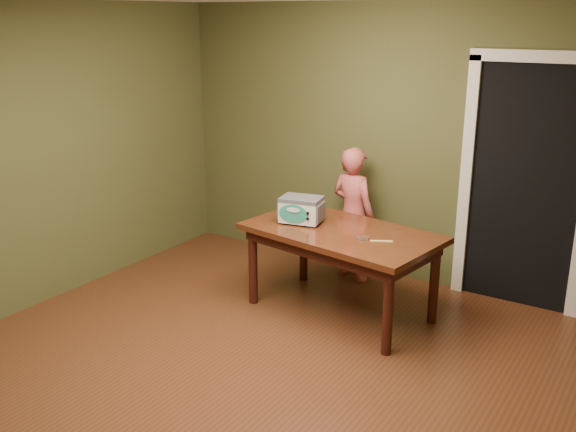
% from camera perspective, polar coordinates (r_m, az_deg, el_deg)
% --- Properties ---
extents(floor, '(5.00, 5.00, 0.00)m').
position_cam_1_polar(floor, '(4.63, -5.39, -14.76)').
color(floor, '#5A3019').
rests_on(floor, ground).
extents(room_shell, '(4.52, 5.02, 2.61)m').
position_cam_1_polar(room_shell, '(4.00, -6.07, 6.46)').
color(room_shell, '#4A502A').
rests_on(room_shell, ground).
extents(doorway, '(1.10, 0.66, 2.25)m').
position_cam_1_polar(doorway, '(6.12, 20.90, 2.94)').
color(doorway, black).
rests_on(doorway, ground).
extents(dining_table, '(1.71, 1.12, 0.75)m').
position_cam_1_polar(dining_table, '(5.40, 4.76, -2.26)').
color(dining_table, '#3E1B0E').
rests_on(dining_table, floor).
extents(toy_oven, '(0.41, 0.32, 0.23)m').
position_cam_1_polar(toy_oven, '(5.51, 1.19, 0.64)').
color(toy_oven, '#4C4F54').
rests_on(toy_oven, dining_table).
extents(baking_pan, '(0.10, 0.10, 0.02)m').
position_cam_1_polar(baking_pan, '(5.16, 6.65, -1.94)').
color(baking_pan, silver).
rests_on(baking_pan, dining_table).
extents(spatula, '(0.17, 0.11, 0.01)m').
position_cam_1_polar(spatula, '(5.13, 8.30, -2.23)').
color(spatula, '#DAD05F').
rests_on(spatula, dining_table).
extents(child, '(0.53, 0.40, 1.30)m').
position_cam_1_polar(child, '(6.16, 5.79, 0.17)').
color(child, '#C45350').
rests_on(child, floor).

